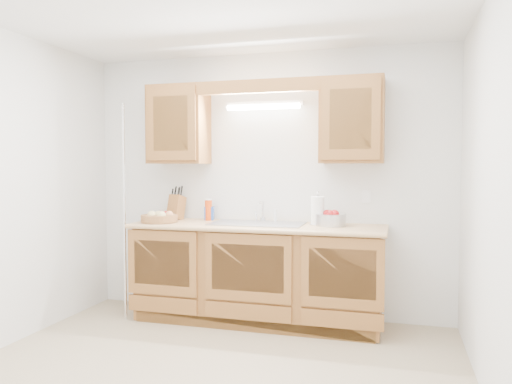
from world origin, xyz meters
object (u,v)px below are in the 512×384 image
(paper_towel, at_px, (318,211))
(apple_bowl, at_px, (331,219))
(knife_block, at_px, (176,207))
(fruit_basket, at_px, (159,217))

(paper_towel, distance_m, apple_bowl, 0.14)
(knife_block, relative_size, paper_towel, 1.13)
(knife_block, xyz_separation_m, paper_towel, (1.42, -0.10, 0.00))
(paper_towel, xyz_separation_m, apple_bowl, (0.12, -0.01, -0.06))
(knife_block, xyz_separation_m, apple_bowl, (1.54, -0.11, -0.06))
(knife_block, relative_size, apple_bowl, 1.16)
(paper_towel, bearing_deg, knife_block, 175.91)
(knife_block, bearing_deg, apple_bowl, 6.03)
(knife_block, height_order, apple_bowl, knife_block)
(fruit_basket, relative_size, knife_block, 1.10)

